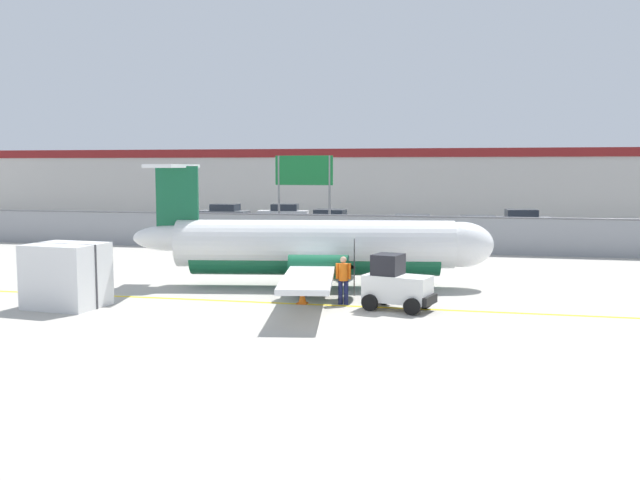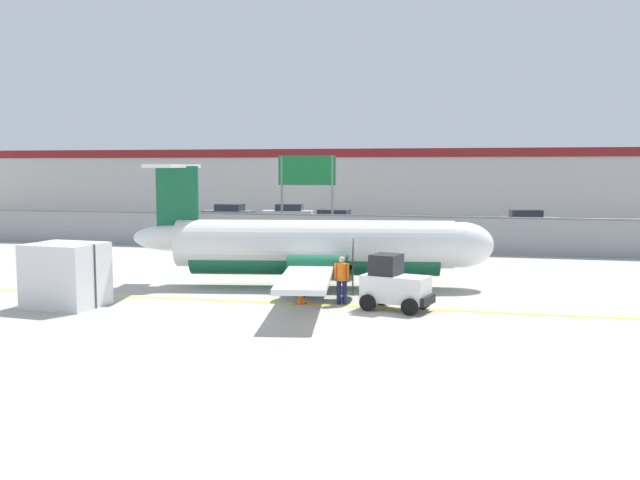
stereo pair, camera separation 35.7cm
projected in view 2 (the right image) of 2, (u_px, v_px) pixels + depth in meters
name	position (u px, v px, depth m)	size (l,w,h in m)	color
ground_plane	(321.00, 305.00, 24.94)	(140.00, 140.00, 0.01)	#ADA89E
perimeter_fence	(384.00, 232.00, 40.33)	(98.00, 0.10, 2.10)	gray
parking_lot_strip	(406.00, 233.00, 51.58)	(98.00, 17.00, 0.12)	#38383A
background_building	(427.00, 183.00, 69.17)	(91.00, 8.10, 6.50)	beige
commuter_airplane	(321.00, 247.00, 28.51)	(14.51, 16.05, 4.92)	white
baggage_tug	(394.00, 285.00, 24.02)	(2.54, 1.88, 1.88)	silver
ground_crew_worker	(342.00, 278.00, 24.94)	(0.55, 0.38, 1.70)	#191E4C
cargo_container	(66.00, 275.00, 24.58)	(2.60, 2.24, 2.20)	silver
traffic_cone_near_left	(201.00, 266.00, 32.37)	(0.36, 0.36, 0.64)	orange
traffic_cone_near_right	(318.00, 286.00, 27.00)	(0.36, 0.36, 0.64)	orange
traffic_cone_far_left	(301.00, 295.00, 25.14)	(0.36, 0.36, 0.64)	orange
parked_car_0	(229.00, 213.00, 59.97)	(4.27, 2.14, 1.58)	slate
parked_car_1	(288.00, 213.00, 59.99)	(4.38, 2.40, 1.58)	silver
parked_car_2	(335.00, 220.00, 52.29)	(4.28, 2.17, 1.58)	black
parked_car_3	(413.00, 227.00, 46.51)	(4.22, 2.04, 1.58)	silver
parked_car_4	(483.00, 229.00, 45.35)	(4.28, 2.16, 1.58)	navy
parked_car_5	(527.00, 221.00, 52.06)	(4.38, 2.42, 1.58)	slate
parked_car_6	(637.00, 233.00, 42.36)	(4.25, 2.11, 1.58)	black
highway_sign	(307.00, 178.00, 43.56)	(3.60, 0.14, 5.50)	slate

